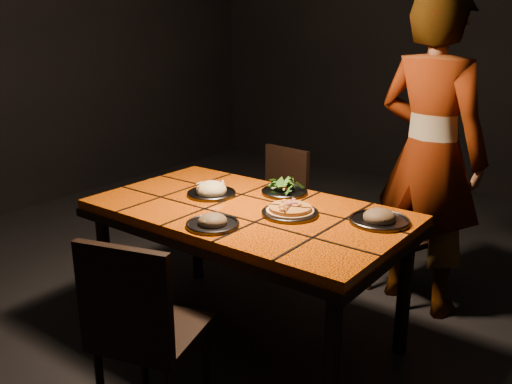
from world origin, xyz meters
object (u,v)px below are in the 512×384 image
Objects in this scene: chair_far_right at (418,221)px; diner at (430,155)px; chair_far_left at (278,199)px; chair_near at (141,325)px; dining_table at (248,222)px; plate_pizza at (290,211)px; plate_pasta at (211,191)px.

chair_far_right is 0.48m from diner.
chair_far_right is (0.95, 0.16, 0.01)m from chair_far_left.
chair_near reaches higher than chair_far_left.
dining_table is 1.20m from chair_far_right.
chair_far_right is 1.10m from plate_pizza.
chair_near is at bearing -98.42° from plate_pizza.
chair_far_left is at bearing -89.30° from chair_near.
chair_far_left is 3.07× the size of plate_pasta.
plate_pizza reaches higher than dining_table.
chair_far_left is (-0.45, 0.91, -0.20)m from dining_table.
dining_table is at bearing -170.35° from plate_pizza.
plate_pasta is (-0.52, 0.00, 0.01)m from plate_pizza.
plate_pasta is at bearing -107.44° from chair_far_right.
plate_pasta is (-0.79, -1.02, 0.30)m from chair_far_right.
chair_near is at bearing -65.81° from plate_pasta.
chair_near is 1.88m from diner.
chair_far_right is 0.45× the size of diner.
chair_far_right is 3.11× the size of plate_pasta.
chair_far_left is at bearing 100.43° from plate_pasta.
chair_far_right reaches higher than plate_pasta.
dining_table is 0.26m from plate_pizza.
chair_near is at bearing 87.01° from diner.
dining_table is 1.03m from chair_far_left.
chair_far_left is 0.93m from plate_pasta.
chair_far_right reaches higher than dining_table.
chair_far_right is 2.76× the size of plate_pizza.
chair_near reaches higher than plate_pizza.
diner is (0.59, 0.94, 0.26)m from dining_table.
chair_far_left is at bearing -150.37° from chair_far_right.
chair_near is at bearing -82.77° from dining_table.
chair_far_left is 0.97m from chair_far_right.
plate_pizza is (0.68, -0.87, 0.30)m from chair_far_left.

